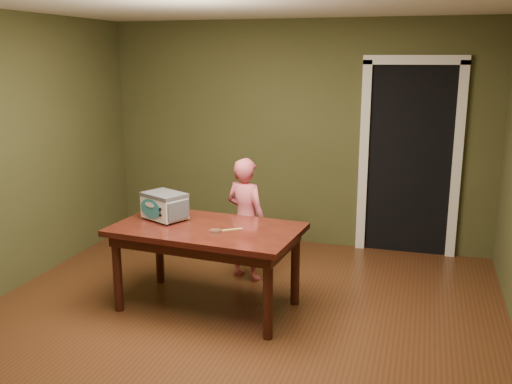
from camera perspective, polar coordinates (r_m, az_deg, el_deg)
floor at (r=4.76m, az=-3.13°, el=-13.98°), size 5.00×5.00×0.00m
room_shell at (r=4.25m, az=-3.43°, el=6.90°), size 4.52×5.02×2.61m
doorway at (r=6.85m, az=15.17°, el=3.45°), size 1.10×0.66×2.25m
dining_table at (r=4.99m, az=-4.94°, el=-4.57°), size 1.67×1.04×0.75m
toy_oven at (r=5.19m, az=-9.15°, el=-1.31°), size 0.46×0.40×0.25m
baking_pan at (r=4.80m, az=-4.10°, el=-3.90°), size 0.10×0.10×0.02m
spatula at (r=4.85m, az=-2.38°, el=-3.77°), size 0.16×0.13×0.01m
child at (r=5.65m, az=-1.02°, el=-2.72°), size 0.52×0.43×1.23m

